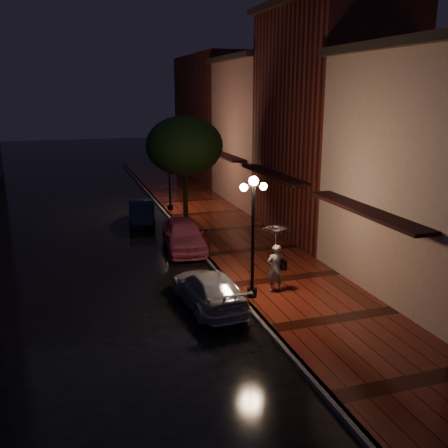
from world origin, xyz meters
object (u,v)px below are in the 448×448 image
object	(u,v)px
streetlamp_near	(253,230)
parking_meter	(209,240)
woman_with_umbrella	(276,248)
pink_car	(184,235)
street_tree	(185,148)
navy_car	(142,213)
silver_car	(209,289)
streetlamp_far	(169,170)

from	to	relation	value
streetlamp_near	parking_meter	distance (m)	5.01
streetlamp_near	woman_with_umbrella	bearing A→B (deg)	11.92
pink_car	parking_meter	bearing A→B (deg)	-60.61
streetlamp_near	street_tree	distance (m)	11.12
street_tree	navy_car	world-z (taller)	street_tree
street_tree	silver_car	world-z (taller)	street_tree
street_tree	parking_meter	size ratio (longest dim) A/B	4.62
street_tree	navy_car	distance (m)	4.36
streetlamp_near	street_tree	bearing A→B (deg)	88.65
street_tree	woman_with_umbrella	distance (m)	11.08
streetlamp_far	silver_car	bearing A→B (deg)	-96.47
pink_car	woman_with_umbrella	world-z (taller)	woman_with_umbrella
pink_car	parking_meter	size ratio (longest dim) A/B	3.49
streetlamp_near	streetlamp_far	distance (m)	14.00
streetlamp_near	navy_car	bearing A→B (deg)	100.08
navy_car	silver_car	bearing A→B (deg)	-79.84
streetlamp_far	woman_with_umbrella	world-z (taller)	streetlamp_far
navy_car	parking_meter	xyz separation A→B (m)	(1.89, -7.04, 0.26)
streetlamp_far	street_tree	size ratio (longest dim) A/B	0.74
woman_with_umbrella	parking_meter	size ratio (longest dim) A/B	1.98
streetlamp_near	navy_car	distance (m)	12.09
streetlamp_near	woman_with_umbrella	size ratio (longest dim) A/B	1.73
streetlamp_far	woman_with_umbrella	xyz separation A→B (m)	(0.97, -13.80, -0.81)
streetlamp_far	parking_meter	size ratio (longest dim) A/B	3.43
streetlamp_far	silver_car	distance (m)	14.20
streetlamp_far	woman_with_umbrella	size ratio (longest dim) A/B	1.73
streetlamp_near	streetlamp_far	bearing A→B (deg)	90.00
streetlamp_far	parking_meter	xyz separation A→B (m)	(-0.20, -9.29, -1.69)
street_tree	silver_car	size ratio (longest dim) A/B	1.37
streetlamp_far	navy_car	bearing A→B (deg)	-132.87
streetlamp_near	silver_car	xyz separation A→B (m)	(-1.59, 0.03, -1.98)
streetlamp_near	streetlamp_far	xyz separation A→B (m)	(0.00, 14.00, 0.00)
pink_car	silver_car	distance (m)	6.42
navy_car	silver_car	world-z (taller)	navy_car
street_tree	navy_car	xyz separation A→B (m)	(-2.35, 0.76, -3.60)
silver_car	woman_with_umbrella	xyz separation A→B (m)	(2.55, 0.18, 1.18)
street_tree	parking_meter	distance (m)	7.12
silver_car	woman_with_umbrella	size ratio (longest dim) A/B	1.71
pink_car	street_tree	bearing A→B (deg)	80.78
street_tree	pink_car	size ratio (longest dim) A/B	1.32
navy_car	silver_car	distance (m)	11.73
street_tree	woman_with_umbrella	world-z (taller)	street_tree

